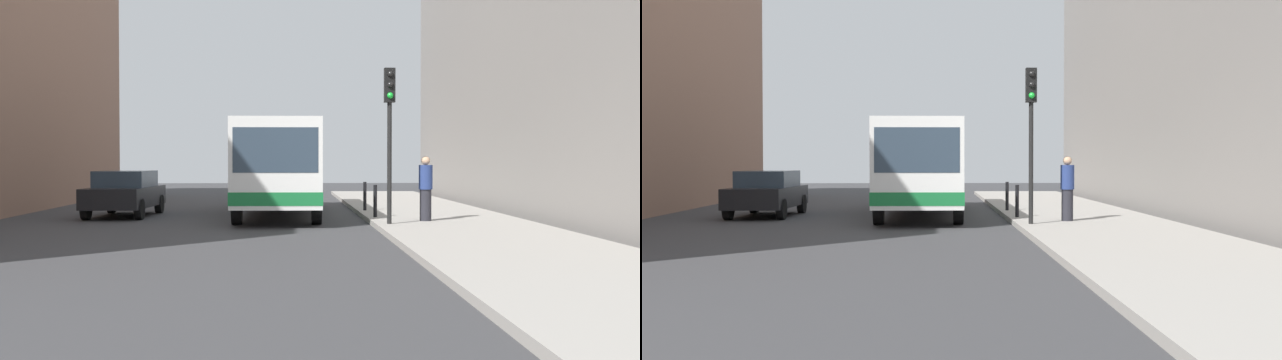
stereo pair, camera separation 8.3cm
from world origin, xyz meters
TOP-DOWN VIEW (x-y plane):
  - ground_plane at (0.00, 0.00)m, footprint 80.00×80.00m
  - sidewalk at (5.40, 0.00)m, footprint 4.40×40.00m
  - building_right at (11.50, 4.00)m, footprint 7.00×32.00m
  - bus at (0.58, 4.04)m, footprint 2.59×11.03m
  - car_beside_bus at (-4.42, 3.56)m, footprint 2.02×4.48m
  - traffic_light at (3.55, -1.72)m, footprint 0.28×0.33m
  - bollard_near at (3.45, 0.79)m, footprint 0.11×0.11m
  - bollard_mid at (3.45, 3.94)m, footprint 0.11×0.11m
  - pedestrian_near_signal at (4.68, -0.71)m, footprint 0.38×0.38m

SIDE VIEW (x-z plane):
  - ground_plane at x=0.00m, z-range 0.00..0.00m
  - sidewalk at x=5.40m, z-range 0.00..0.15m
  - bollard_near at x=3.45m, z-range 0.15..1.10m
  - bollard_mid at x=3.45m, z-range 0.15..1.10m
  - car_beside_bus at x=-4.42m, z-range 0.04..1.52m
  - pedestrian_near_signal at x=4.68m, z-range 0.15..1.94m
  - bus at x=0.58m, z-range 0.23..3.23m
  - traffic_light at x=3.55m, z-range 0.96..5.06m
  - building_right at x=11.50m, z-range 0.00..12.87m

